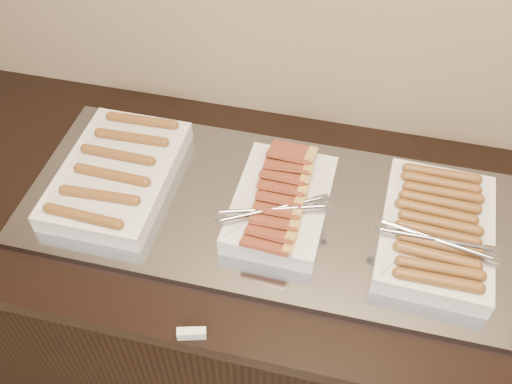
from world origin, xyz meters
TOP-DOWN VIEW (x-y plane):
  - counter at (0.00, 2.13)m, footprint 2.06×0.76m
  - warming_tray at (-0.00, 2.13)m, footprint 1.20×0.50m
  - dish_left at (-0.39, 2.13)m, footprint 0.27×0.40m
  - dish_center at (0.03, 2.13)m, footprint 0.27×0.35m
  - dish_right at (0.39, 2.13)m, footprint 0.27×0.38m
  - label_holder at (-0.08, 1.77)m, footprint 0.06×0.03m

SIDE VIEW (x-z plane):
  - counter at x=0.00m, z-range 0.00..0.90m
  - warming_tray at x=0.00m, z-range 0.90..0.92m
  - label_holder at x=-0.08m, z-range 0.90..0.92m
  - dish_left at x=-0.39m, z-range 0.91..0.98m
  - dish_right at x=0.39m, z-range 0.91..0.99m
  - dish_center at x=0.03m, z-range 0.91..1.00m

